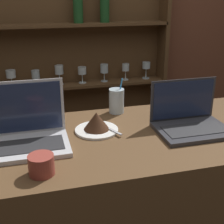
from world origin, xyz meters
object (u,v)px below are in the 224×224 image
at_px(laptop_far, 190,120).
at_px(water_glass, 117,101).
at_px(coffee_cup, 41,165).
at_px(cake_plate, 97,123).
at_px(laptop_near, 29,131).

bearing_deg(laptop_far, water_glass, 133.04).
bearing_deg(coffee_cup, water_glass, 50.69).
height_order(cake_plate, coffee_cup, cake_plate).
xyz_separation_m(laptop_near, laptop_far, (0.71, -0.03, -0.01)).
bearing_deg(laptop_near, laptop_far, -2.58).
xyz_separation_m(laptop_near, cake_plate, (0.29, 0.05, -0.02)).
bearing_deg(cake_plate, laptop_far, -11.37).
distance_m(laptop_far, cake_plate, 0.42).
relative_size(laptop_far, water_glass, 1.81).
bearing_deg(laptop_far, laptop_near, 177.42).
bearing_deg(coffee_cup, laptop_near, 97.96).
height_order(water_glass, coffee_cup, water_glass).
bearing_deg(water_glass, laptop_near, -150.16).
height_order(laptop_near, cake_plate, laptop_near).
relative_size(laptop_near, laptop_far, 0.95).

